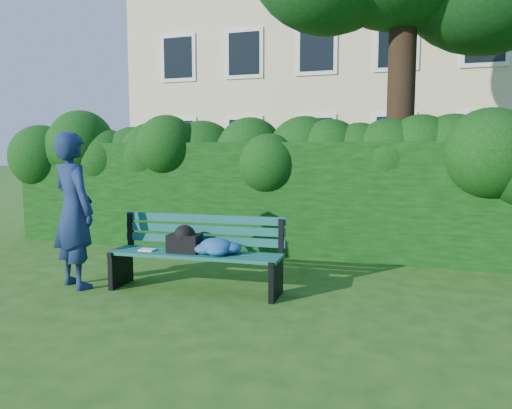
% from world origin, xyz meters
% --- Properties ---
extents(ground, '(80.00, 80.00, 0.00)m').
position_xyz_m(ground, '(0.00, 0.00, 0.00)').
color(ground, '#224F15').
rests_on(ground, ground).
extents(apartment_building, '(16.00, 8.08, 12.00)m').
position_xyz_m(apartment_building, '(-0.00, 13.99, 6.00)').
color(apartment_building, beige).
rests_on(apartment_building, ground).
extents(hedge, '(10.00, 1.00, 1.80)m').
position_xyz_m(hedge, '(0.00, 2.20, 0.90)').
color(hedge, black).
rests_on(hedge, ground).
extents(park_bench, '(2.11, 0.68, 0.89)m').
position_xyz_m(park_bench, '(-0.37, -0.39, 0.50)').
color(park_bench, '#0F4C42').
rests_on(park_bench, ground).
extents(man_reading, '(0.82, 0.70, 1.90)m').
position_xyz_m(man_reading, '(-1.89, -0.72, 0.95)').
color(man_reading, '#16254E').
rests_on(man_reading, ground).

